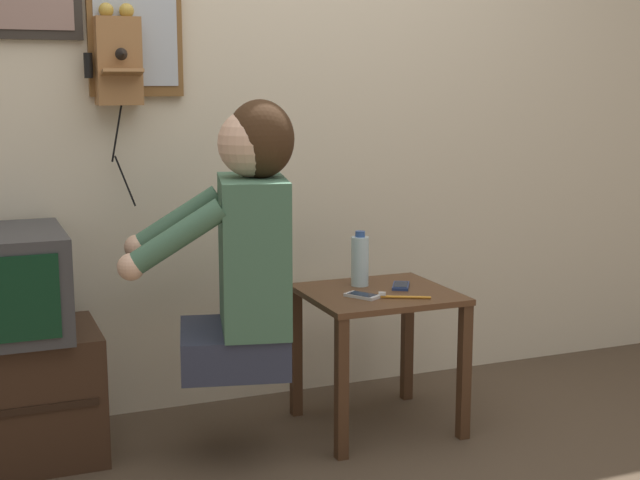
{
  "coord_description": "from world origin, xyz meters",
  "views": [
    {
      "loc": [
        -1.09,
        -2.19,
        1.3
      ],
      "look_at": [
        0.07,
        0.66,
        0.75
      ],
      "focal_mm": 50.0,
      "sensor_mm": 36.0,
      "label": 1
    }
  ],
  "objects_px": {
    "cell_phone_spare": "(401,286)",
    "water_bottle": "(360,260)",
    "cell_phone_held": "(362,296)",
    "wall_phone_antique": "(117,59)",
    "toothbrush": "(401,297)",
    "person": "(245,242)"
  },
  "relations": [
    {
      "from": "wall_phone_antique",
      "to": "cell_phone_spare",
      "type": "bearing_deg",
      "value": -22.73
    },
    {
      "from": "water_bottle",
      "to": "toothbrush",
      "type": "xyz_separation_m",
      "value": [
        0.05,
        -0.24,
        -0.09
      ]
    },
    {
      "from": "person",
      "to": "cell_phone_held",
      "type": "bearing_deg",
      "value": -76.26
    },
    {
      "from": "person",
      "to": "toothbrush",
      "type": "bearing_deg",
      "value": -83.32
    },
    {
      "from": "person",
      "to": "wall_phone_antique",
      "type": "height_order",
      "value": "wall_phone_antique"
    },
    {
      "from": "person",
      "to": "toothbrush",
      "type": "height_order",
      "value": "person"
    },
    {
      "from": "wall_phone_antique",
      "to": "cell_phone_spare",
      "type": "height_order",
      "value": "wall_phone_antique"
    },
    {
      "from": "wall_phone_antique",
      "to": "toothbrush",
      "type": "xyz_separation_m",
      "value": [
        0.88,
        -0.56,
        -0.84
      ]
    },
    {
      "from": "cell_phone_spare",
      "to": "cell_phone_held",
      "type": "bearing_deg",
      "value": -126.44
    },
    {
      "from": "wall_phone_antique",
      "to": "toothbrush",
      "type": "distance_m",
      "value": 1.34
    },
    {
      "from": "wall_phone_antique",
      "to": "water_bottle",
      "type": "distance_m",
      "value": 1.16
    },
    {
      "from": "wall_phone_antique",
      "to": "toothbrush",
      "type": "height_order",
      "value": "wall_phone_antique"
    },
    {
      "from": "wall_phone_antique",
      "to": "water_bottle",
      "type": "bearing_deg",
      "value": -20.82
    },
    {
      "from": "wall_phone_antique",
      "to": "cell_phone_spare",
      "type": "xyz_separation_m",
      "value": [
        0.96,
        -0.4,
        -0.84
      ]
    },
    {
      "from": "cell_phone_spare",
      "to": "water_bottle",
      "type": "bearing_deg",
      "value": 176.61
    },
    {
      "from": "cell_phone_held",
      "to": "person",
      "type": "bearing_deg",
      "value": 149.49
    },
    {
      "from": "cell_phone_spare",
      "to": "toothbrush",
      "type": "bearing_deg",
      "value": -86.81
    },
    {
      "from": "cell_phone_held",
      "to": "water_bottle",
      "type": "relative_size",
      "value": 0.65
    },
    {
      "from": "wall_phone_antique",
      "to": "water_bottle",
      "type": "xyz_separation_m",
      "value": [
        0.83,
        -0.32,
        -0.75
      ]
    },
    {
      "from": "person",
      "to": "wall_phone_antique",
      "type": "xyz_separation_m",
      "value": [
        -0.32,
        0.49,
        0.61
      ]
    },
    {
      "from": "wall_phone_antique",
      "to": "toothbrush",
      "type": "bearing_deg",
      "value": -32.33
    },
    {
      "from": "person",
      "to": "wall_phone_antique",
      "type": "relative_size",
      "value": 1.24
    }
  ]
}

